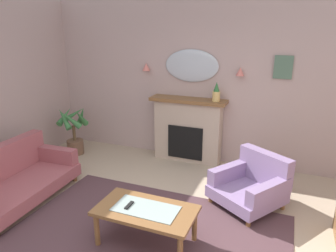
% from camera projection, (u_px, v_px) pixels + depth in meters
% --- Properties ---
extents(wall_back, '(6.97, 0.10, 2.86)m').
position_uv_depth(wall_back, '(208.00, 82.00, 5.42)').
color(wall_back, '#B29993').
rests_on(wall_back, ground).
extents(patterned_rug, '(3.20, 2.40, 0.01)m').
position_uv_depth(patterned_rug, '(142.00, 243.00, 3.50)').
color(patterned_rug, '#4C3338').
rests_on(patterned_rug, ground).
extents(fireplace, '(1.36, 0.36, 1.16)m').
position_uv_depth(fireplace, '(188.00, 130.00, 5.59)').
color(fireplace, tan).
rests_on(fireplace, ground).
extents(mantel_vase_centre, '(0.13, 0.13, 0.33)m').
position_uv_depth(mantel_vase_centre, '(216.00, 93.00, 5.16)').
color(mantel_vase_centre, tan).
rests_on(mantel_vase_centre, fireplace).
extents(wall_mirror, '(0.96, 0.06, 0.56)m').
position_uv_depth(wall_mirror, '(191.00, 66.00, 5.37)').
color(wall_mirror, '#B2BCC6').
extents(wall_sconce_left, '(0.14, 0.14, 0.14)m').
position_uv_depth(wall_sconce_left, '(146.00, 67.00, 5.64)').
color(wall_sconce_left, '#D17066').
extents(wall_sconce_right, '(0.14, 0.14, 0.14)m').
position_uv_depth(wall_sconce_right, '(240.00, 71.00, 5.04)').
color(wall_sconce_right, '#D17066').
extents(framed_picture, '(0.28, 0.03, 0.36)m').
position_uv_depth(framed_picture, '(283.00, 67.00, 4.83)').
color(framed_picture, '#4C6B56').
extents(coffee_table, '(1.10, 0.60, 0.45)m').
position_uv_depth(coffee_table, '(146.00, 213.00, 3.41)').
color(coffee_table, brown).
rests_on(coffee_table, ground).
extents(tv_remote, '(0.04, 0.16, 0.02)m').
position_uv_depth(tv_remote, '(129.00, 205.00, 3.44)').
color(tv_remote, black).
rests_on(tv_remote, coffee_table).
extents(floral_couch, '(0.94, 1.75, 0.76)m').
position_uv_depth(floral_couch, '(12.00, 179.00, 4.31)').
color(floral_couch, '#934C51').
rests_on(floral_couch, ground).
extents(armchair_by_coffee_table, '(1.12, 1.12, 0.71)m').
position_uv_depth(armchair_by_coffee_table, '(252.00, 184.00, 4.22)').
color(armchair_by_coffee_table, gray).
rests_on(armchair_by_coffee_table, ground).
extents(potted_plant_corner_palm, '(0.60, 0.61, 0.95)m').
position_uv_depth(potted_plant_corner_palm, '(74.00, 130.00, 5.89)').
color(potted_plant_corner_palm, brown).
rests_on(potted_plant_corner_palm, ground).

